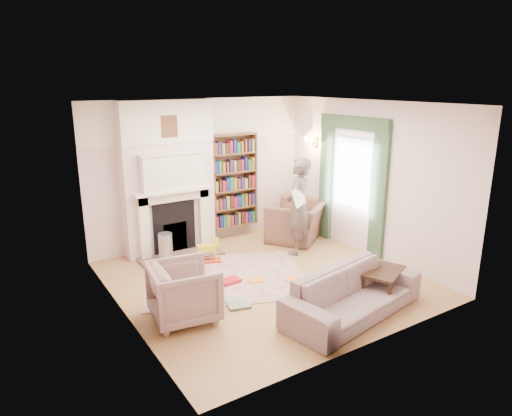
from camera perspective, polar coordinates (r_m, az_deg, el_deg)
floor at (r=7.50m, az=1.04°, el=-8.93°), size 4.50×4.50×0.00m
ceiling at (r=6.82m, az=1.16°, el=12.97°), size 4.50×4.50×0.00m
wall_back at (r=8.95m, az=-6.91°, el=4.47°), size 4.50×0.00×4.50m
wall_front at (r=5.38m, az=14.46°, el=-3.52°), size 4.50×0.00×4.50m
wall_left at (r=6.13m, az=-16.74°, el=-1.34°), size 0.00×4.50×4.50m
wall_right at (r=8.45m, az=13.94°, el=3.46°), size 0.00×4.50×4.50m
fireplace at (r=8.48m, az=-10.89°, el=3.58°), size 1.70×0.58×2.80m
bookcase at (r=9.17m, az=-2.85°, el=3.41°), size 1.00×0.24×1.85m
window at (r=8.71m, az=12.00°, el=4.27°), size 0.02×0.90×1.30m
curtain_left at (r=8.26m, az=15.10°, el=1.68°), size 0.07×0.32×2.40m
curtain_right at (r=9.24m, az=8.74°, el=3.49°), size 0.07×0.32×2.40m
pelmet at (r=8.55m, az=12.14°, el=10.36°), size 0.09×1.70×0.24m
wall_sconce at (r=9.31m, az=6.49°, el=8.04°), size 0.20×0.24×0.24m
rug at (r=7.57m, az=-3.88°, el=-8.65°), size 3.12×2.79×0.01m
armchair_reading at (r=9.24m, az=5.17°, el=-1.63°), size 1.56×1.52×0.76m
armchair_left at (r=6.27m, az=-8.98°, el=-10.33°), size 0.98×0.96×0.79m
sofa at (r=6.47m, az=12.05°, el=-10.41°), size 2.28×1.22×0.63m
man_reading at (r=8.37m, az=5.30°, el=0.21°), size 0.78×0.71×1.80m
newspaper at (r=8.07m, az=5.37°, el=1.37°), size 0.45×0.34×0.30m
coffee_table at (r=7.05m, az=15.60°, el=-9.20°), size 0.82×0.70×0.45m
paraffin_heater at (r=8.19m, az=-11.22°, el=-4.97°), size 0.29×0.29×0.55m
rocking_horse at (r=8.12m, az=-6.21°, el=-5.34°), size 0.54×0.37×0.44m
board_game at (r=6.71m, az=-2.24°, el=-11.83°), size 0.39×0.39×0.03m
game_box_lid at (r=7.37m, az=-3.24°, el=-9.09°), size 0.33×0.23×0.05m
comic_annuals at (r=7.36m, az=3.97°, el=-9.30°), size 0.94×0.96×0.02m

